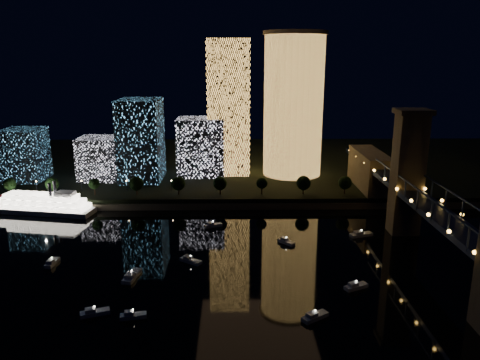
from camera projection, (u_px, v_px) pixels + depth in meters
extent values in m
plane|color=black|center=(246.00, 294.00, 141.22)|extent=(520.00, 520.00, 0.00)
cube|color=black|center=(239.00, 165.00, 295.08)|extent=(420.00, 160.00, 5.00)
cube|color=#6B5E4C|center=(241.00, 205.00, 220.02)|extent=(420.00, 6.00, 3.00)
cylinder|color=#EBA74B|center=(293.00, 107.00, 254.23)|extent=(32.00, 32.00, 75.09)
cylinder|color=#6B5E4C|center=(295.00, 33.00, 244.24)|extent=(34.00, 34.00, 2.00)
cube|color=#EBA74B|center=(229.00, 107.00, 258.89)|extent=(23.04, 23.04, 73.32)
cube|color=white|center=(201.00, 146.00, 259.10)|extent=(25.57, 21.64, 31.47)
cube|color=#5CBEFB|center=(141.00, 140.00, 247.63)|extent=(21.35, 27.75, 42.70)
cube|color=white|center=(102.00, 158.00, 251.00)|extent=(22.53, 20.48, 22.53)
cube|color=#5CBEFB|center=(25.00, 154.00, 248.51)|extent=(19.51, 21.46, 27.32)
cube|color=#17224B|center=(467.00, 237.00, 137.54)|extent=(10.00, 260.00, 2.00)
cube|color=#6B5E4C|center=(407.00, 175.00, 184.27)|extent=(11.00, 9.00, 48.00)
cube|color=#6B5E4C|center=(413.00, 112.00, 177.79)|extent=(13.00, 11.00, 2.00)
cube|color=#17224B|center=(453.00, 215.00, 135.65)|extent=(0.50, 150.00, 0.50)
cube|color=#6B5E4C|center=(369.00, 174.00, 235.79)|extent=(12.00, 40.00, 23.00)
cube|color=#17224B|center=(472.00, 242.00, 124.97)|extent=(0.50, 0.50, 7.00)
cube|color=#17224B|center=(434.00, 213.00, 148.14)|extent=(0.50, 0.50, 7.00)
cube|color=#17224B|center=(407.00, 191.00, 171.32)|extent=(0.50, 0.50, 7.00)
cube|color=#17224B|center=(386.00, 175.00, 194.50)|extent=(0.50, 0.50, 7.00)
sphere|color=gold|center=(449.00, 231.00, 136.99)|extent=(1.20, 1.20, 1.20)
sphere|color=gold|center=(397.00, 189.00, 180.45)|extent=(1.20, 1.20, 1.20)
sphere|color=gold|center=(365.00, 163.00, 223.90)|extent=(1.20, 1.20, 1.20)
cube|color=silver|center=(43.00, 210.00, 213.68)|extent=(48.62, 19.43, 2.37)
cube|color=white|center=(42.00, 205.00, 213.09)|extent=(44.55, 17.73, 2.17)
cube|color=white|center=(42.00, 201.00, 212.53)|extent=(40.48, 16.03, 2.17)
cube|color=white|center=(41.00, 196.00, 211.97)|extent=(34.47, 13.97, 2.17)
cube|color=silver|center=(65.00, 194.00, 209.54)|extent=(8.86, 7.28, 1.78)
cylinder|color=black|center=(50.00, 190.00, 208.07)|extent=(1.38, 1.38, 5.93)
cylinder|color=black|center=(55.00, 187.00, 211.83)|extent=(1.38, 1.38, 5.93)
cube|color=silver|center=(52.00, 263.00, 160.91)|extent=(3.01, 7.49, 1.20)
cube|color=silver|center=(50.00, 261.00, 159.57)|extent=(2.13, 2.72, 1.00)
sphere|color=white|center=(52.00, 258.00, 160.39)|extent=(0.36, 0.36, 0.36)
cube|color=silver|center=(191.00, 261.00, 162.38)|extent=(8.09, 6.69, 1.20)
cube|color=silver|center=(188.00, 257.00, 162.74)|extent=(3.51, 3.32, 1.00)
sphere|color=white|center=(191.00, 256.00, 161.86)|extent=(0.36, 0.36, 0.36)
cube|color=silver|center=(315.00, 317.00, 127.80)|extent=(8.15, 6.62, 1.20)
cube|color=silver|center=(312.00, 315.00, 126.85)|extent=(3.52, 3.31, 1.00)
sphere|color=white|center=(315.00, 310.00, 127.28)|extent=(0.36, 0.36, 0.36)
cube|color=silver|center=(95.00, 313.00, 129.73)|extent=(8.34, 5.07, 1.20)
cube|color=silver|center=(90.00, 310.00, 129.04)|extent=(3.31, 2.88, 1.00)
sphere|color=white|center=(94.00, 306.00, 129.21)|extent=(0.36, 0.36, 0.36)
cube|color=silver|center=(356.00, 287.00, 144.36)|extent=(8.04, 5.53, 1.20)
cube|color=silver|center=(353.00, 284.00, 143.58)|extent=(3.30, 2.97, 1.00)
sphere|color=white|center=(356.00, 281.00, 143.84)|extent=(0.36, 0.36, 0.36)
cube|color=silver|center=(213.00, 225.00, 196.24)|extent=(7.78, 5.24, 1.20)
cube|color=silver|center=(211.00, 223.00, 195.49)|extent=(3.17, 2.84, 1.00)
sphere|color=white|center=(213.00, 221.00, 195.72)|extent=(0.36, 0.36, 0.36)
cube|color=silver|center=(361.00, 235.00, 186.12)|extent=(9.63, 5.60, 1.20)
cube|color=silver|center=(358.00, 233.00, 185.41)|extent=(3.79, 3.25, 1.00)
sphere|color=white|center=(362.00, 230.00, 185.60)|extent=(0.36, 0.36, 0.36)
cube|color=silver|center=(286.00, 242.00, 178.72)|extent=(6.52, 6.87, 1.20)
cube|color=silver|center=(284.00, 239.00, 179.20)|extent=(3.07, 3.12, 1.00)
sphere|color=white|center=(286.00, 237.00, 178.21)|extent=(0.36, 0.36, 0.36)
cube|color=silver|center=(133.00, 316.00, 128.19)|extent=(7.42, 3.47, 1.20)
cube|color=silver|center=(129.00, 313.00, 127.71)|extent=(2.78, 2.25, 1.00)
sphere|color=white|center=(133.00, 309.00, 127.67)|extent=(0.36, 0.36, 0.36)
cube|color=silver|center=(132.00, 276.00, 151.41)|extent=(4.89, 10.43, 1.20)
cube|color=silver|center=(130.00, 275.00, 149.69)|extent=(3.17, 3.91, 1.00)
sphere|color=white|center=(132.00, 270.00, 150.90)|extent=(0.36, 0.36, 0.36)
cylinder|color=black|center=(11.00, 191.00, 222.71)|extent=(0.70, 0.70, 4.00)
sphere|color=black|center=(10.00, 184.00, 221.81)|extent=(5.93, 5.93, 5.93)
cylinder|color=black|center=(53.00, 191.00, 223.02)|extent=(0.70, 0.70, 4.00)
sphere|color=black|center=(52.00, 184.00, 222.11)|extent=(6.41, 6.41, 6.41)
cylinder|color=black|center=(95.00, 191.00, 223.32)|extent=(0.70, 0.70, 4.00)
sphere|color=black|center=(94.00, 184.00, 222.41)|extent=(5.32, 5.32, 5.32)
cylinder|color=black|center=(137.00, 191.00, 223.63)|extent=(0.70, 0.70, 4.00)
sphere|color=black|center=(136.00, 184.00, 222.72)|extent=(6.83, 6.83, 6.83)
cylinder|color=black|center=(179.00, 190.00, 223.93)|extent=(0.70, 0.70, 4.00)
sphere|color=black|center=(178.00, 183.00, 223.02)|extent=(6.76, 6.76, 6.76)
cylinder|color=black|center=(220.00, 190.00, 224.23)|extent=(0.70, 0.70, 4.00)
sphere|color=black|center=(220.00, 183.00, 223.33)|extent=(6.63, 6.63, 6.63)
cylinder|color=black|center=(262.00, 190.00, 224.54)|extent=(0.70, 0.70, 4.00)
sphere|color=black|center=(262.00, 183.00, 223.63)|extent=(5.43, 5.43, 5.43)
cylinder|color=black|center=(303.00, 190.00, 224.84)|extent=(0.70, 0.70, 4.00)
sphere|color=black|center=(304.00, 183.00, 223.93)|extent=(6.96, 6.96, 6.96)
cylinder|color=black|center=(345.00, 190.00, 225.14)|extent=(0.70, 0.70, 4.00)
sphere|color=black|center=(345.00, 183.00, 224.24)|extent=(6.50, 6.50, 6.50)
cylinder|color=black|center=(37.00, 187.00, 228.53)|extent=(0.24, 0.24, 5.00)
sphere|color=#FFCC7F|center=(36.00, 181.00, 227.81)|extent=(0.70, 0.70, 0.70)
cylinder|color=black|center=(82.00, 187.00, 228.86)|extent=(0.24, 0.24, 5.00)
sphere|color=#FFCC7F|center=(81.00, 181.00, 228.14)|extent=(0.70, 0.70, 0.70)
cylinder|color=black|center=(127.00, 186.00, 229.20)|extent=(0.24, 0.24, 5.00)
sphere|color=#FFCC7F|center=(126.00, 181.00, 228.47)|extent=(0.70, 0.70, 0.70)
cylinder|color=black|center=(172.00, 186.00, 229.53)|extent=(0.24, 0.24, 5.00)
sphere|color=#FFCC7F|center=(171.00, 181.00, 228.81)|extent=(0.70, 0.70, 0.70)
cylinder|color=black|center=(216.00, 186.00, 229.87)|extent=(0.24, 0.24, 5.00)
sphere|color=#FFCC7F|center=(216.00, 180.00, 229.14)|extent=(0.70, 0.70, 0.70)
cylinder|color=black|center=(261.00, 186.00, 230.20)|extent=(0.24, 0.24, 5.00)
sphere|color=#FFCC7F|center=(261.00, 180.00, 229.48)|extent=(0.70, 0.70, 0.70)
cylinder|color=black|center=(306.00, 186.00, 230.54)|extent=(0.24, 0.24, 5.00)
sphere|color=#FFCC7F|center=(306.00, 180.00, 229.81)|extent=(0.70, 0.70, 0.70)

